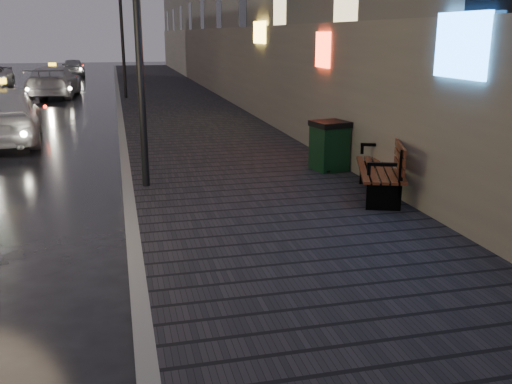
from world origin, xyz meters
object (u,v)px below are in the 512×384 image
Objects in this scene: trash_bin at (329,145)px; car_far at (73,67)px; taxi_mid at (54,81)px; bench at (384,168)px; lamp_far at (121,21)px; lamp_near at (137,2)px; taxi_near at (3,114)px.

car_far reaches higher than trash_bin.
taxi_mid is at bearing 100.76° from trash_bin.
bench and trash_bin have the same top height.
car_far is (-7.33, 34.39, -0.03)m from bench.
taxi_mid is (-7.17, 18.18, 0.06)m from trash_bin.
taxi_mid is at bearing 141.88° from lamp_far.
lamp_near is 16.00m from lamp_far.
taxi_near is at bearing 119.38° from lamp_near.
taxi_mid is 14.04m from car_far.
lamp_near reaches higher than trash_bin.
taxi_near is (-3.53, 6.26, -2.67)m from lamp_near.
lamp_far is 1.10× the size of taxi_near.
taxi_mid is at bearing 130.24° from bench.
taxi_near is (-3.53, -9.74, -2.67)m from lamp_far.
taxi_near is 26.37m from car_far.
lamp_far reaches higher than trash_bin.
lamp_far is 5.06× the size of trash_bin.
lamp_near is 1.00× the size of lamp_far.
trash_bin is at bearing 135.85° from taxi_near.
taxi_near reaches higher than trash_bin.
bench is (4.08, -1.76, -2.82)m from lamp_near.
trash_bin is at bearing 115.36° from taxi_mid.
bench is at bearing -95.19° from trash_bin.
lamp_near is 19.08m from taxi_mid.
taxi_mid is at bearing 84.94° from car_far.
car_far is at bearing 122.34° from bench.
car_far is at bearing 101.07° from lamp_far.
lamp_far reaches higher than taxi_near.
car_far reaches higher than bench.
bench is 21.64m from taxi_mid.
taxi_near reaches higher than taxi_mid.
lamp_near is 2.45× the size of bench.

